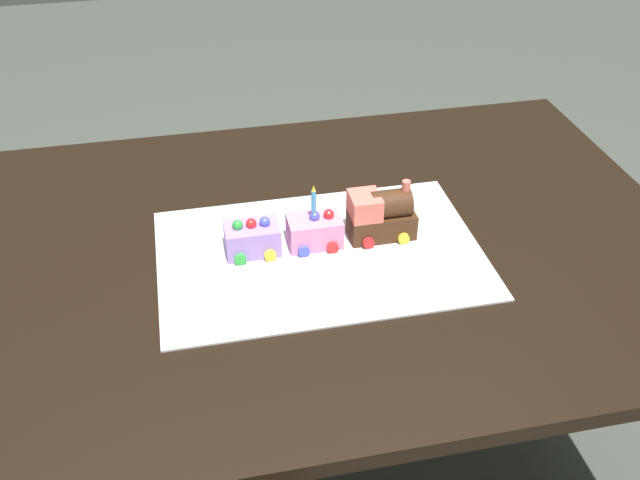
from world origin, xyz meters
TOP-DOWN VIEW (x-y plane):
  - ground_plane at (0.00, 0.00)m, footprint 8.00×8.00m
  - dining_table at (0.00, 0.00)m, footprint 1.40×1.00m
  - cake_board at (0.02, 0.04)m, footprint 0.60×0.40m
  - cake_locomotive at (-0.10, 0.01)m, footprint 0.14×0.08m
  - cake_car_caboose_bubblegum at (0.03, 0.01)m, footprint 0.10×0.08m
  - cake_car_flatbed_lavender at (0.15, 0.01)m, footprint 0.10×0.08m
  - birthday_candle at (0.03, 0.01)m, footprint 0.01×0.01m

SIDE VIEW (x-z plane):
  - ground_plane at x=0.00m, z-range 0.00..0.00m
  - dining_table at x=0.00m, z-range 0.26..1.00m
  - cake_board at x=0.02m, z-range 0.74..0.74m
  - cake_car_caboose_bubblegum at x=0.03m, z-range 0.74..0.81m
  - cake_car_flatbed_lavender at x=0.15m, z-range 0.74..0.81m
  - cake_locomotive at x=-0.10m, z-range 0.73..0.85m
  - birthday_candle at x=0.03m, z-range 0.81..0.87m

